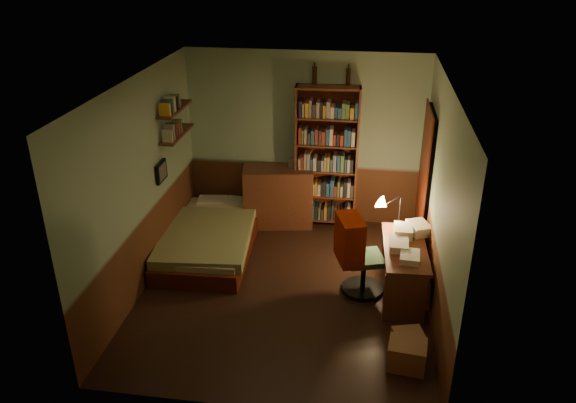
# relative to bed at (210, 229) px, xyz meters

# --- Properties ---
(floor) EXTENTS (3.50, 4.00, 0.02)m
(floor) POSITION_rel_bed_xyz_m (1.19, -0.85, -0.32)
(floor) COLOR black
(floor) RESTS_ON ground
(ceiling) EXTENTS (3.50, 4.00, 0.02)m
(ceiling) POSITION_rel_bed_xyz_m (1.19, -0.85, 2.30)
(ceiling) COLOR silver
(ceiling) RESTS_ON wall_back
(wall_back) EXTENTS (3.50, 0.02, 2.60)m
(wall_back) POSITION_rel_bed_xyz_m (1.19, 1.16, 0.99)
(wall_back) COLOR gray
(wall_back) RESTS_ON ground
(wall_left) EXTENTS (0.02, 4.00, 2.60)m
(wall_left) POSITION_rel_bed_xyz_m (-0.57, -0.85, 0.99)
(wall_left) COLOR gray
(wall_left) RESTS_ON ground
(wall_right) EXTENTS (0.02, 4.00, 2.60)m
(wall_right) POSITION_rel_bed_xyz_m (2.95, -0.85, 0.99)
(wall_right) COLOR gray
(wall_right) RESTS_ON ground
(wall_front) EXTENTS (3.50, 0.02, 2.60)m
(wall_front) POSITION_rel_bed_xyz_m (1.19, -2.86, 0.99)
(wall_front) COLOR gray
(wall_front) RESTS_ON ground
(doorway) EXTENTS (0.06, 0.90, 2.00)m
(doorway) POSITION_rel_bed_xyz_m (2.91, 0.45, 0.69)
(doorway) COLOR black
(doorway) RESTS_ON ground
(door_trim) EXTENTS (0.02, 0.98, 2.08)m
(door_trim) POSITION_rel_bed_xyz_m (2.88, 0.45, 0.69)
(door_trim) COLOR #47160A
(door_trim) RESTS_ON ground
(bed) EXTENTS (1.21, 2.15, 0.63)m
(bed) POSITION_rel_bed_xyz_m (0.00, 0.00, 0.00)
(bed) COLOR #74884F
(bed) RESTS_ON ground
(dresser) EXTENTS (1.10, 0.67, 0.92)m
(dresser) POSITION_rel_bed_xyz_m (0.82, 0.92, 0.14)
(dresser) COLOR #542919
(dresser) RESTS_ON ground
(mini_stereo) EXTENTS (0.25, 0.20, 0.13)m
(mini_stereo) POSITION_rel_bed_xyz_m (1.10, 1.04, 0.67)
(mini_stereo) COLOR #B2B2B7
(mini_stereo) RESTS_ON dresser
(bookshelf) EXTENTS (0.93, 0.33, 2.14)m
(bookshelf) POSITION_rel_bed_xyz_m (1.52, 1.00, 0.76)
(bookshelf) COLOR #542919
(bookshelf) RESTS_ON ground
(bottle_left) EXTENTS (0.07, 0.07, 0.24)m
(bottle_left) POSITION_rel_bed_xyz_m (1.32, 1.11, 1.95)
(bottle_left) COLOR black
(bottle_left) RESTS_ON bookshelf
(bottle_right) EXTENTS (0.08, 0.08, 0.23)m
(bottle_right) POSITION_rel_bed_xyz_m (1.79, 1.11, 1.94)
(bottle_right) COLOR black
(bottle_right) RESTS_ON bookshelf
(desk) EXTENTS (0.55, 1.24, 0.65)m
(desk) POSITION_rel_bed_xyz_m (2.63, -0.71, 0.01)
(desk) COLOR #542919
(desk) RESTS_ON ground
(paper_stack) EXTENTS (0.34, 0.38, 0.13)m
(paper_stack) POSITION_rel_bed_xyz_m (2.81, -0.33, 0.40)
(paper_stack) COLOR silver
(paper_stack) RESTS_ON desk
(desk_lamp) EXTENTS (0.20, 0.20, 0.52)m
(desk_lamp) POSITION_rel_bed_xyz_m (2.57, -0.10, 0.60)
(desk_lamp) COLOR black
(desk_lamp) RESTS_ON desk
(office_chair) EXTENTS (0.70, 0.65, 1.14)m
(office_chair) POSITION_rel_bed_xyz_m (2.15, -0.75, 0.26)
(office_chair) COLOR #396545
(office_chair) RESTS_ON ground
(red_jacket) EXTENTS (0.38, 0.53, 0.57)m
(red_jacket) POSITION_rel_bed_xyz_m (1.87, -0.71, 1.11)
(red_jacket) COLOR #A32000
(red_jacket) RESTS_ON office_chair
(wall_shelf_lower) EXTENTS (0.20, 0.90, 0.03)m
(wall_shelf_lower) POSITION_rel_bed_xyz_m (-0.45, 0.25, 1.29)
(wall_shelf_lower) COLOR #542919
(wall_shelf_lower) RESTS_ON wall_left
(wall_shelf_upper) EXTENTS (0.20, 0.90, 0.03)m
(wall_shelf_upper) POSITION_rel_bed_xyz_m (-0.45, 0.25, 1.64)
(wall_shelf_upper) COLOR #542919
(wall_shelf_upper) RESTS_ON wall_left
(framed_picture) EXTENTS (0.04, 0.32, 0.26)m
(framed_picture) POSITION_rel_bed_xyz_m (-0.53, -0.25, 0.94)
(framed_picture) COLOR black
(framed_picture) RESTS_ON wall_left
(cardboard_box_a) EXTENTS (0.42, 0.35, 0.29)m
(cardboard_box_a) POSITION_rel_bed_xyz_m (2.63, -2.06, -0.17)
(cardboard_box_a) COLOR #956747
(cardboard_box_a) RESTS_ON ground
(cardboard_box_b) EXTENTS (0.37, 0.33, 0.22)m
(cardboard_box_b) POSITION_rel_bed_xyz_m (2.66, -1.78, -0.20)
(cardboard_box_b) COLOR #956747
(cardboard_box_b) RESTS_ON ground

